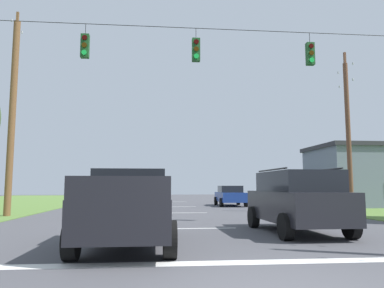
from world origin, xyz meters
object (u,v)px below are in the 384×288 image
suv_black (296,200)px  utility_pole_mid_right (348,131)px  distant_car_crossing_white (336,195)px  overhead_signal_span (202,109)px  utility_pole_near_left (12,114)px  distant_car_oncoming (137,199)px  pickup_truck (128,207)px  distant_car_far_parked (230,195)px

suv_black → utility_pole_mid_right: size_ratio=0.52×
distant_car_crossing_white → suv_black: bearing=-119.9°
overhead_signal_span → suv_black: overhead_signal_span is taller
suv_black → utility_pole_mid_right: bearing=52.2°
overhead_signal_span → utility_pole_near_left: utility_pole_near_left is taller
suv_black → distant_car_oncoming: bearing=120.4°
overhead_signal_span → distant_car_crossing_white: overhead_signal_span is taller
pickup_truck → suv_black: bearing=21.2°
distant_car_crossing_white → utility_pole_near_left: 24.14m
pickup_truck → utility_pole_mid_right: utility_pole_mid_right is taller
distant_car_crossing_white → distant_car_far_parked: bearing=-175.1°
pickup_truck → distant_car_crossing_white: 24.38m
pickup_truck → utility_pole_near_left: size_ratio=0.51×
overhead_signal_span → utility_pole_near_left: size_ratio=1.71×
utility_pole_mid_right → pickup_truck: bearing=-138.7°
overhead_signal_span → distant_car_far_parked: 14.78m
pickup_truck → utility_pole_mid_right: 15.80m
pickup_truck → suv_black: (5.27, 2.05, 0.09)m
distant_car_oncoming → distant_car_far_parked: 9.50m
distant_car_crossing_white → utility_pole_mid_right: 10.39m
distant_car_oncoming → suv_black: bearing=-59.6°
distant_car_far_parked → utility_pole_mid_right: size_ratio=0.47×
pickup_truck → distant_car_far_parked: (6.34, 18.38, -0.18)m
suv_black → distant_car_crossing_white: size_ratio=1.11×
distant_car_crossing_white → pickup_truck: bearing=-128.3°
overhead_signal_span → distant_car_crossing_white: (12.59, 14.53, -3.76)m
overhead_signal_span → utility_pole_mid_right: size_ratio=1.96×
suv_black → utility_pole_near_left: bearing=147.5°
distant_car_oncoming → utility_pole_near_left: bearing=-162.3°
suv_black → distant_car_far_parked: (1.07, 16.34, -0.27)m
overhead_signal_span → utility_pole_mid_right: 10.61m
pickup_truck → suv_black: 5.66m
suv_black → distant_car_oncoming: suv_black is taller
distant_car_crossing_white → distant_car_oncoming: 17.19m
distant_car_crossing_white → distant_car_far_parked: 8.80m
distant_car_crossing_white → overhead_signal_span: bearing=-130.9°
distant_car_crossing_white → distant_car_far_parked: same height
overhead_signal_span → distant_car_oncoming: size_ratio=4.18×
distant_car_far_parked → utility_pole_mid_right: 10.47m
distant_car_far_parked → utility_pole_mid_right: bearing=-57.7°
pickup_truck → utility_pole_mid_right: (11.56, 10.14, 3.65)m
distant_car_oncoming → utility_pole_near_left: utility_pole_near_left is taller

